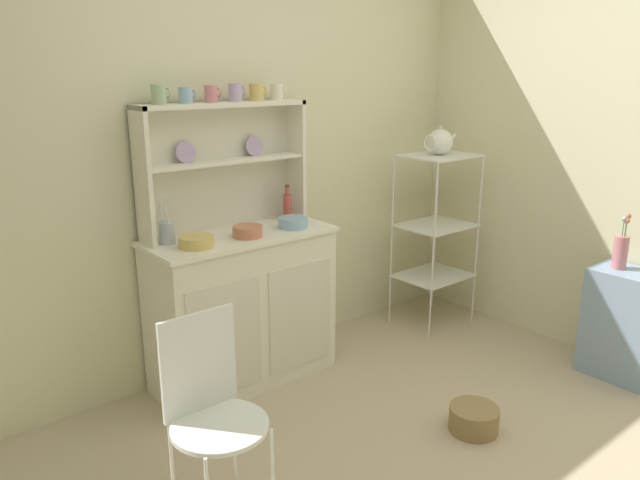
# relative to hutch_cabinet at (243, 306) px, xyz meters

# --- Properties ---
(ground_plane) EXTENTS (3.84, 3.84, 0.00)m
(ground_plane) POSITION_rel_hutch_cabinet_xyz_m (0.24, -1.37, -0.44)
(ground_plane) COLOR tan
(ground_plane) RESTS_ON ground
(wall_back) EXTENTS (3.84, 0.05, 2.50)m
(wall_back) POSITION_rel_hutch_cabinet_xyz_m (0.24, 0.26, 0.81)
(wall_back) COLOR beige
(wall_back) RESTS_ON ground
(hutch_cabinet) EXTENTS (1.03, 0.45, 0.85)m
(hutch_cabinet) POSITION_rel_hutch_cabinet_xyz_m (0.00, 0.00, 0.00)
(hutch_cabinet) COLOR silver
(hutch_cabinet) RESTS_ON ground
(hutch_shelf_unit) EXTENTS (0.96, 0.18, 0.68)m
(hutch_shelf_unit) POSITION_rel_hutch_cabinet_xyz_m (-0.00, 0.16, 0.81)
(hutch_shelf_unit) COLOR silver
(hutch_shelf_unit) RESTS_ON hutch_cabinet
(bakers_rack) EXTENTS (0.48, 0.38, 1.17)m
(bakers_rack) POSITION_rel_hutch_cabinet_xyz_m (1.44, -0.14, 0.30)
(bakers_rack) COLOR silver
(bakers_rack) RESTS_ON ground
(side_shelf_blue) EXTENTS (0.28, 0.48, 0.63)m
(side_shelf_blue) POSITION_rel_hutch_cabinet_xyz_m (1.68, -1.38, -0.12)
(side_shelf_blue) COLOR #849EBC
(side_shelf_blue) RESTS_ON ground
(wire_chair) EXTENTS (0.36, 0.36, 0.85)m
(wire_chair) POSITION_rel_hutch_cabinet_xyz_m (-0.71, -0.90, 0.08)
(wire_chair) COLOR white
(wire_chair) RESTS_ON ground
(floor_basket) EXTENTS (0.24, 0.24, 0.12)m
(floor_basket) POSITION_rel_hutch_cabinet_xyz_m (0.57, -1.15, -0.38)
(floor_basket) COLOR #93754C
(floor_basket) RESTS_ON ground
(cup_sage_0) EXTENTS (0.09, 0.07, 0.09)m
(cup_sage_0) POSITION_rel_hutch_cabinet_xyz_m (-0.35, 0.12, 1.15)
(cup_sage_0) COLOR #9EB78E
(cup_sage_0) RESTS_ON hutch_shelf_unit
(cup_sky_1) EXTENTS (0.08, 0.07, 0.08)m
(cup_sky_1) POSITION_rel_hutch_cabinet_xyz_m (-0.21, 0.12, 1.14)
(cup_sky_1) COLOR #8EB2D1
(cup_sky_1) RESTS_ON hutch_shelf_unit
(cup_rose_2) EXTENTS (0.08, 0.07, 0.09)m
(cup_rose_2) POSITION_rel_hutch_cabinet_xyz_m (-0.07, 0.12, 1.14)
(cup_rose_2) COLOR #D17A84
(cup_rose_2) RESTS_ON hutch_shelf_unit
(cup_lilac_3) EXTENTS (0.09, 0.07, 0.09)m
(cup_lilac_3) POSITION_rel_hutch_cabinet_xyz_m (0.08, 0.12, 1.15)
(cup_lilac_3) COLOR #B79ECC
(cup_lilac_3) RESTS_ON hutch_shelf_unit
(cup_gold_4) EXTENTS (0.09, 0.08, 0.09)m
(cup_gold_4) POSITION_rel_hutch_cabinet_xyz_m (0.21, 0.12, 1.15)
(cup_gold_4) COLOR #DBB760
(cup_gold_4) RESTS_ON hutch_shelf_unit
(cup_cream_5) EXTENTS (0.08, 0.07, 0.09)m
(cup_cream_5) POSITION_rel_hutch_cabinet_xyz_m (0.35, 0.12, 1.15)
(cup_cream_5) COLOR silver
(cup_cream_5) RESTS_ON hutch_shelf_unit
(bowl_mixing_large) EXTENTS (0.17, 0.17, 0.06)m
(bowl_mixing_large) POSITION_rel_hutch_cabinet_xyz_m (-0.30, -0.07, 0.44)
(bowl_mixing_large) COLOR #DBB760
(bowl_mixing_large) RESTS_ON hutch_cabinet
(bowl_floral_medium) EXTENTS (0.16, 0.16, 0.06)m
(bowl_floral_medium) POSITION_rel_hutch_cabinet_xyz_m (-0.00, -0.07, 0.45)
(bowl_floral_medium) COLOR #C67556
(bowl_floral_medium) RESTS_ON hutch_cabinet
(bowl_cream_small) EXTENTS (0.16, 0.16, 0.06)m
(bowl_cream_small) POSITION_rel_hutch_cabinet_xyz_m (0.30, -0.07, 0.44)
(bowl_cream_small) COLOR #8EB2D1
(bowl_cream_small) RESTS_ON hutch_cabinet
(jam_bottle) EXTENTS (0.05, 0.05, 0.21)m
(jam_bottle) POSITION_rel_hutch_cabinet_xyz_m (0.38, 0.09, 0.50)
(jam_bottle) COLOR #B74C47
(jam_bottle) RESTS_ON hutch_cabinet
(utensil_jar) EXTENTS (0.08, 0.08, 0.25)m
(utensil_jar) POSITION_rel_hutch_cabinet_xyz_m (-0.38, 0.08, 0.47)
(utensil_jar) COLOR #B2B7C6
(utensil_jar) RESTS_ON hutch_cabinet
(porcelain_teapot) EXTENTS (0.26, 0.17, 0.19)m
(porcelain_teapot) POSITION_rel_hutch_cabinet_xyz_m (1.44, -0.14, 0.81)
(porcelain_teapot) COLOR white
(porcelain_teapot) RESTS_ON bakers_rack
(flower_vase) EXTENTS (0.08, 0.08, 0.32)m
(flower_vase) POSITION_rel_hutch_cabinet_xyz_m (1.68, -1.27, 0.30)
(flower_vase) COLOR #D17A84
(flower_vase) RESTS_ON side_shelf_blue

